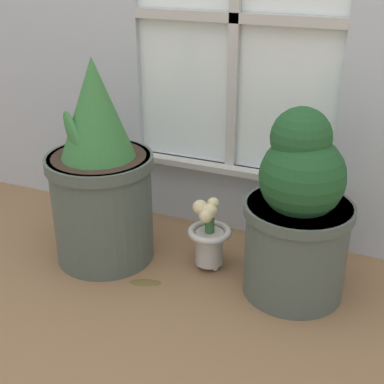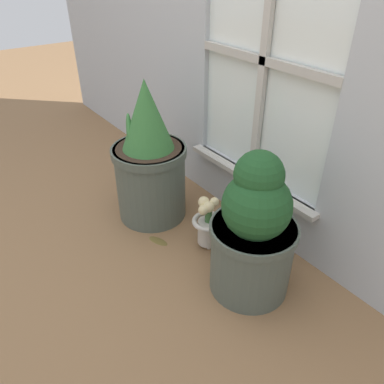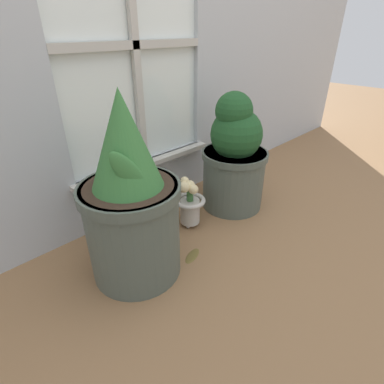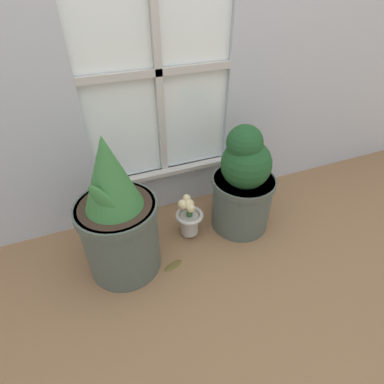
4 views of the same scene
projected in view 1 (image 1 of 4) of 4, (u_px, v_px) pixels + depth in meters
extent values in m
plane|color=olive|center=(172.00, 301.00, 1.74)|extent=(10.00, 10.00, 0.00)
cube|color=#B2B7BC|center=(230.00, 194.00, 2.15)|extent=(0.77, 0.05, 0.28)
cube|color=white|center=(237.00, 17.00, 1.87)|extent=(0.77, 0.02, 1.09)
cube|color=#BCB7AD|center=(235.00, 18.00, 1.85)|extent=(0.04, 0.02, 1.09)
cube|color=#BCB7AD|center=(235.00, 18.00, 1.85)|extent=(0.77, 0.02, 0.04)
cube|color=#BCB7AD|center=(227.00, 169.00, 2.06)|extent=(0.83, 0.06, 0.02)
cylinder|color=#4C564C|center=(103.00, 208.00, 1.92)|extent=(0.36, 0.36, 0.40)
cylinder|color=#4C564C|center=(99.00, 161.00, 1.84)|extent=(0.38, 0.38, 0.04)
cylinder|color=#38281E|center=(99.00, 157.00, 1.83)|extent=(0.33, 0.33, 0.01)
cone|color=#387538|center=(95.00, 108.00, 1.76)|extent=(0.25, 0.25, 0.34)
ellipsoid|color=#387538|center=(74.00, 138.00, 1.75)|extent=(0.16, 0.10, 0.20)
cylinder|color=#4C564C|center=(295.00, 249.00, 1.73)|extent=(0.33, 0.33, 0.32)
cylinder|color=#4C564C|center=(299.00, 209.00, 1.67)|extent=(0.35, 0.35, 0.03)
cylinder|color=#38281E|center=(300.00, 206.00, 1.67)|extent=(0.30, 0.30, 0.01)
sphere|color=#1E4C23|center=(302.00, 177.00, 1.62)|extent=(0.27, 0.27, 0.27)
sphere|color=#1E4C23|center=(301.00, 138.00, 1.59)|extent=(0.19, 0.19, 0.19)
ellipsoid|color=#1E4C23|center=(327.00, 180.00, 1.64)|extent=(0.10, 0.15, 0.17)
sphere|color=#BCB7AD|center=(213.00, 259.00, 1.96)|extent=(0.02, 0.02, 0.02)
sphere|color=#BCB7AD|center=(199.00, 265.00, 1.92)|extent=(0.02, 0.02, 0.02)
sphere|color=#BCB7AD|center=(215.00, 268.00, 1.90)|extent=(0.02, 0.02, 0.02)
cylinder|color=#BCB7AD|center=(209.00, 247.00, 1.90)|extent=(0.10, 0.10, 0.12)
torus|color=#BCB7AD|center=(210.00, 232.00, 1.87)|extent=(0.15, 0.15, 0.02)
cylinder|color=#386633|center=(210.00, 223.00, 1.85)|extent=(0.03, 0.03, 0.07)
sphere|color=beige|center=(210.00, 211.00, 1.83)|extent=(0.05, 0.05, 0.05)
sphere|color=beige|center=(213.00, 203.00, 1.86)|extent=(0.04, 0.04, 0.04)
sphere|color=beige|center=(201.00, 208.00, 1.84)|extent=(0.05, 0.05, 0.05)
sphere|color=beige|center=(206.00, 216.00, 1.82)|extent=(0.05, 0.05, 0.05)
ellipsoid|color=brown|center=(145.00, 282.00, 1.84)|extent=(0.12, 0.08, 0.01)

